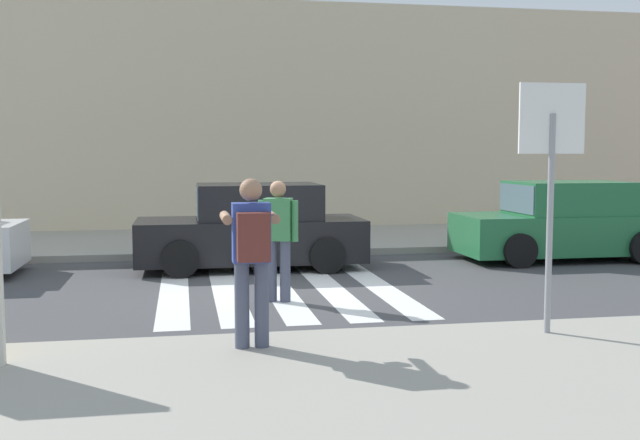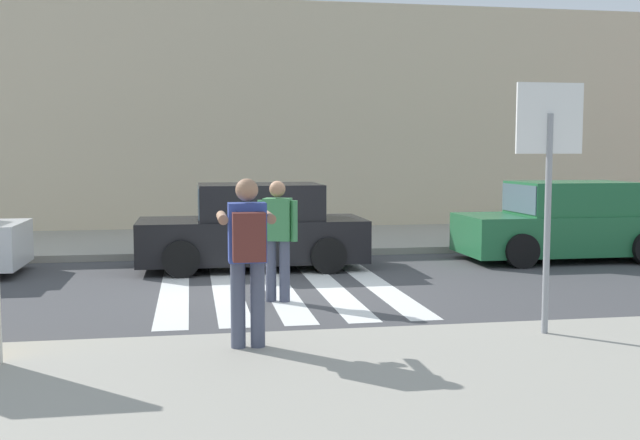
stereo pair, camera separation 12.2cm
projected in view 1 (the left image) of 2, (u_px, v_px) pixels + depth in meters
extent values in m
plane|color=#424244|center=(279.00, 290.00, 11.54)|extent=(120.00, 120.00, 0.00)
cube|color=#9E998C|center=(388.00, 435.00, 5.46)|extent=(60.00, 6.00, 0.14)
cube|color=#9E998C|center=(246.00, 241.00, 17.41)|extent=(60.00, 4.80, 0.14)
cube|color=beige|center=(232.00, 120.00, 21.45)|extent=(56.00, 4.00, 6.08)
cube|color=silver|center=(174.00, 291.00, 11.44)|extent=(0.44, 5.20, 0.01)
cube|color=silver|center=(227.00, 290.00, 11.59)|extent=(0.44, 5.20, 0.01)
cube|color=silver|center=(278.00, 288.00, 11.73)|extent=(0.44, 5.20, 0.01)
cube|color=silver|center=(328.00, 286.00, 11.88)|extent=(0.44, 5.20, 0.01)
cube|color=silver|center=(377.00, 285.00, 12.02)|extent=(0.44, 5.20, 0.01)
cylinder|color=gray|center=(550.00, 224.00, 8.16)|extent=(0.07, 0.07, 2.40)
cube|color=white|center=(552.00, 118.00, 8.07)|extent=(0.76, 0.03, 0.76)
cube|color=red|center=(551.00, 118.00, 8.09)|extent=(0.66, 0.02, 0.66)
cylinder|color=#474C60|center=(242.00, 305.00, 7.58)|extent=(0.15, 0.15, 0.88)
cylinder|color=#474C60|center=(262.00, 304.00, 7.62)|extent=(0.15, 0.15, 0.88)
cube|color=#33479E|center=(251.00, 233.00, 7.53)|extent=(0.38, 0.24, 0.60)
sphere|color=#A37556|center=(251.00, 190.00, 7.50)|extent=(0.23, 0.23, 0.23)
cylinder|color=#A37556|center=(226.00, 218.00, 7.69)|extent=(0.10, 0.58, 0.10)
cylinder|color=#A37556|center=(272.00, 217.00, 7.78)|extent=(0.10, 0.58, 0.10)
cube|color=black|center=(248.00, 213.00, 7.91)|extent=(0.14, 0.10, 0.10)
cube|color=#5B2823|center=(253.00, 237.00, 7.31)|extent=(0.32, 0.20, 0.48)
cylinder|color=#474C60|center=(272.00, 271.00, 10.65)|extent=(0.15, 0.15, 0.88)
cylinder|color=#474C60|center=(285.00, 271.00, 10.61)|extent=(0.15, 0.15, 0.88)
cube|color=#3D844C|center=(278.00, 219.00, 10.57)|extent=(0.44, 0.36, 0.60)
sphere|color=#A37556|center=(278.00, 189.00, 10.53)|extent=(0.23, 0.23, 0.23)
cylinder|color=#3D844C|center=(262.00, 220.00, 10.61)|extent=(0.10, 0.10, 0.58)
cylinder|color=#3D844C|center=(295.00, 221.00, 10.52)|extent=(0.10, 0.10, 0.58)
cube|color=black|center=(250.00, 240.00, 13.70)|extent=(4.10, 1.70, 0.76)
cube|color=black|center=(258.00, 201.00, 13.66)|extent=(2.20, 1.56, 0.64)
cube|color=slate|center=(199.00, 202.00, 13.47)|extent=(0.10, 1.50, 0.54)
cube|color=slate|center=(311.00, 201.00, 13.84)|extent=(0.10, 1.50, 0.51)
cylinder|color=black|center=(180.00, 259.00, 12.66)|extent=(0.64, 0.22, 0.64)
cylinder|color=black|center=(180.00, 247.00, 14.32)|extent=(0.64, 0.22, 0.64)
cylinder|color=black|center=(327.00, 255.00, 13.12)|extent=(0.64, 0.22, 0.64)
cylinder|color=black|center=(311.00, 244.00, 14.78)|extent=(0.64, 0.22, 0.64)
cube|color=#236B3D|center=(561.00, 233.00, 14.81)|extent=(4.10, 1.70, 0.76)
cube|color=#236B3D|center=(569.00, 198.00, 14.78)|extent=(2.20, 1.56, 0.64)
cube|color=slate|center=(518.00, 198.00, 14.58)|extent=(0.10, 1.50, 0.54)
cube|color=slate|center=(613.00, 197.00, 14.95)|extent=(0.10, 1.50, 0.51)
cylinder|color=black|center=(520.00, 251.00, 13.77)|extent=(0.64, 0.22, 0.64)
cylinder|color=black|center=(483.00, 240.00, 15.43)|extent=(0.64, 0.22, 0.64)
cylinder|color=black|center=(596.00, 237.00, 15.90)|extent=(0.64, 0.22, 0.64)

